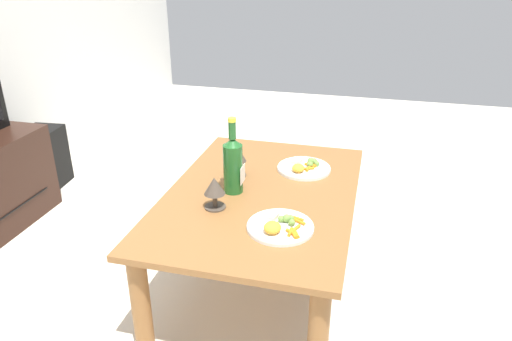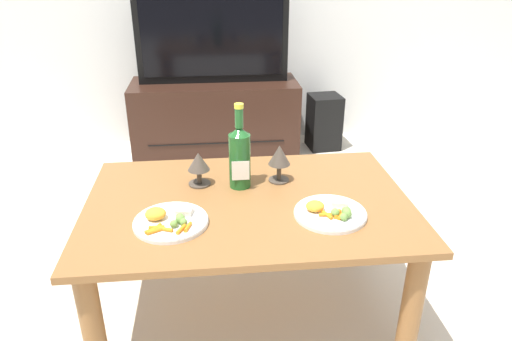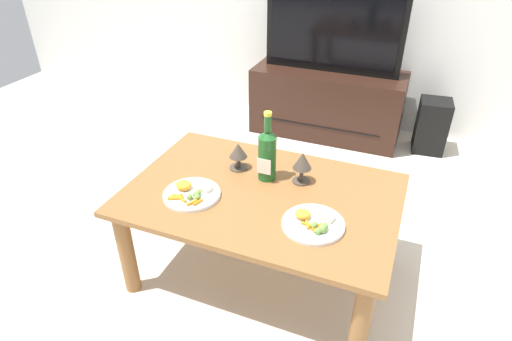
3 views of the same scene
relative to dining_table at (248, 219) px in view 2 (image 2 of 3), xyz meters
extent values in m
plane|color=beige|center=(0.00, 0.00, -0.39)|extent=(6.40, 6.40, 0.00)
cube|color=brown|center=(0.00, 0.00, 0.07)|extent=(1.15, 0.77, 0.03)
cylinder|color=brown|center=(-0.51, -0.32, -0.17)|extent=(0.07, 0.07, 0.44)
cylinder|color=brown|center=(0.51, -0.32, -0.17)|extent=(0.07, 0.07, 0.44)
cylinder|color=brown|center=(-0.51, 0.32, -0.17)|extent=(0.07, 0.07, 0.44)
cylinder|color=brown|center=(0.51, 0.32, -0.17)|extent=(0.07, 0.07, 0.44)
cube|color=black|center=(-0.09, 1.56, -0.14)|extent=(1.08, 0.42, 0.49)
cube|color=black|center=(-0.09, 1.34, -0.24)|extent=(0.87, 0.01, 0.01)
cube|color=black|center=(-0.09, 1.56, 0.40)|extent=(0.95, 0.04, 0.59)
cube|color=black|center=(-0.09, 1.53, 0.40)|extent=(0.88, 0.01, 0.50)
cube|color=black|center=(0.66, 1.57, -0.20)|extent=(0.22, 0.22, 0.38)
cylinder|color=#1E5923|center=(-0.02, 0.11, 0.18)|extent=(0.08, 0.08, 0.21)
cone|color=#1E5923|center=(-0.02, 0.11, 0.30)|extent=(0.08, 0.08, 0.04)
cylinder|color=#1E5923|center=(-0.02, 0.11, 0.35)|extent=(0.03, 0.03, 0.07)
cylinder|color=yellow|center=(-0.02, 0.11, 0.39)|extent=(0.03, 0.03, 0.02)
cube|color=silver|center=(-0.02, 0.07, 0.16)|extent=(0.06, 0.00, 0.07)
cylinder|color=#473D33|center=(-0.17, 0.14, 0.08)|extent=(0.08, 0.08, 0.01)
cylinder|color=#473D33|center=(-0.17, 0.14, 0.11)|extent=(0.02, 0.02, 0.05)
cone|color=#473D33|center=(-0.17, 0.14, 0.17)|extent=(0.08, 0.08, 0.07)
cylinder|color=#473D33|center=(0.13, 0.14, 0.08)|extent=(0.08, 0.08, 0.01)
cylinder|color=#473D33|center=(0.13, 0.14, 0.12)|extent=(0.02, 0.02, 0.06)
cone|color=#473D33|center=(0.13, 0.14, 0.19)|extent=(0.08, 0.08, 0.08)
cylinder|color=white|center=(-0.26, -0.13, 0.08)|extent=(0.24, 0.24, 0.01)
torus|color=white|center=(-0.26, -0.13, 0.09)|extent=(0.24, 0.24, 0.01)
ellipsoid|color=orange|center=(-0.31, -0.12, 0.11)|extent=(0.07, 0.06, 0.04)
cube|color=beige|center=(-0.22, -0.09, 0.10)|extent=(0.06, 0.05, 0.02)
cylinder|color=orange|center=(-0.30, -0.18, 0.10)|extent=(0.05, 0.01, 0.01)
cylinder|color=orange|center=(-0.31, -0.18, 0.10)|extent=(0.04, 0.05, 0.01)
cylinder|color=orange|center=(-0.32, -0.19, 0.10)|extent=(0.05, 0.04, 0.01)
cylinder|color=orange|center=(-0.31, -0.20, 0.10)|extent=(0.05, 0.03, 0.01)
cylinder|color=orange|center=(-0.28, -0.19, 0.10)|extent=(0.05, 0.03, 0.01)
cylinder|color=orange|center=(-0.21, -0.19, 0.10)|extent=(0.03, 0.05, 0.01)
cylinder|color=orange|center=(-0.23, -0.20, 0.10)|extent=(0.03, 0.05, 0.01)
sphere|color=olive|center=(-0.23, -0.13, 0.10)|extent=(0.02, 0.02, 0.02)
sphere|color=olive|center=(-0.23, -0.15, 0.11)|extent=(0.03, 0.03, 0.03)
sphere|color=olive|center=(-0.22, -0.17, 0.10)|extent=(0.02, 0.02, 0.02)
sphere|color=olive|center=(-0.25, -0.17, 0.10)|extent=(0.02, 0.02, 0.02)
cylinder|color=white|center=(0.26, -0.13, 0.08)|extent=(0.24, 0.24, 0.01)
torus|color=white|center=(0.26, -0.13, 0.09)|extent=(0.24, 0.24, 0.01)
ellipsoid|color=orange|center=(0.21, -0.12, 0.11)|extent=(0.06, 0.06, 0.03)
cube|color=beige|center=(0.31, -0.09, 0.10)|extent=(0.06, 0.06, 0.02)
cylinder|color=orange|center=(0.29, -0.17, 0.10)|extent=(0.04, 0.05, 0.01)
cylinder|color=orange|center=(0.28, -0.16, 0.10)|extent=(0.04, 0.05, 0.01)
cylinder|color=orange|center=(0.27, -0.16, 0.10)|extent=(0.05, 0.02, 0.01)
cylinder|color=orange|center=(0.25, -0.16, 0.10)|extent=(0.05, 0.02, 0.01)
cylinder|color=orange|center=(0.25, -0.16, 0.10)|extent=(0.03, 0.05, 0.01)
sphere|color=olive|center=(0.31, -0.16, 0.11)|extent=(0.03, 0.03, 0.03)
sphere|color=olive|center=(0.31, -0.17, 0.11)|extent=(0.03, 0.03, 0.03)
sphere|color=olive|center=(0.29, -0.19, 0.10)|extent=(0.03, 0.03, 0.03)
sphere|color=olive|center=(0.27, -0.16, 0.10)|extent=(0.03, 0.03, 0.03)
camera|label=1|loc=(-1.73, -0.42, 0.99)|focal=33.81mm
camera|label=2|loc=(-0.12, -1.46, 0.88)|focal=32.94mm
camera|label=3|loc=(0.54, -1.40, 1.13)|focal=30.18mm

